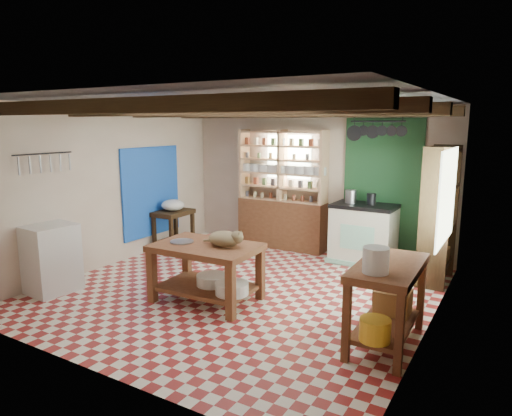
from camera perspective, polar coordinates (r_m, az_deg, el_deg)
The scene contains 30 objects.
floor at distance 6.53m, azimuth -1.99°, elevation -10.30°, with size 5.00×5.00×0.02m, color maroon.
ceiling at distance 6.11m, azimuth -2.15°, elevation 13.24°, with size 5.00×5.00×0.02m, color #403F44.
wall_back at distance 8.37m, azimuth 7.23°, elevation 3.53°, with size 5.00×0.04×2.60m, color beige.
wall_front at distance 4.34m, azimuth -20.24°, elevation -3.62°, with size 5.00×0.04×2.60m, color beige.
wall_left at distance 7.81m, azimuth -17.71°, elevation 2.61°, with size 0.04×5.00×2.60m, color beige.
wall_right at distance 5.29m, azimuth 21.37°, elevation -1.23°, with size 0.04×5.00×2.60m, color beige.
ceiling_beams at distance 6.10m, azimuth -2.15°, elevation 12.12°, with size 5.00×3.80×0.15m, color #342212.
blue_wall_patch at distance 8.43m, azimuth -12.95°, elevation 2.02°, with size 0.04×1.40×1.60m, color blue.
green_wall_patch at distance 7.94m, azimuth 15.44°, elevation 2.49°, with size 1.30×0.04×2.30m, color #1B4524.
window_back at distance 8.53m, azimuth 4.14°, elevation 6.41°, with size 0.90×0.02×0.80m, color white.
window_right at distance 6.25m, azimuth 22.78°, elevation 1.33°, with size 0.02×1.30×1.20m, color white.
utensil_rail at distance 6.98m, azimuth -24.98°, elevation 5.19°, with size 0.06×0.90×0.28m, color black.
pot_rack at distance 7.47m, azimuth 14.92°, elevation 9.19°, with size 0.86×0.12×0.36m, color black.
shelving_unit at distance 8.46m, azimuth 3.27°, elevation 2.31°, with size 1.70×0.34×2.20m, color tan.
tall_rack at distance 7.13m, azimuth 21.89°, elevation -0.83°, with size 0.40×0.86×2.00m, color #342212.
work_table at distance 6.08m, azimuth -6.21°, elevation -8.03°, with size 1.34×0.89×0.76m, color brown.
stove at distance 7.82m, azimuth 13.32°, elevation -3.13°, with size 1.02×0.69×1.00m, color beige.
prep_table at distance 8.58m, azimuth -10.24°, elevation -2.73°, with size 0.50×0.72×0.73m, color #342212.
white_cabinet at distance 6.93m, azimuth -24.20°, elevation -5.79°, with size 0.53×0.63×0.95m, color silver.
right_counter at distance 5.08m, azimuth 16.03°, elevation -11.51°, with size 0.62×1.24×0.89m, color brown.
cat at distance 5.86m, azimuth -4.00°, elevation -3.85°, with size 0.43×0.33×0.20m, color #88734F.
steel_tray at distance 6.13m, azimuth -9.25°, elevation -4.16°, with size 0.31×0.31×0.02m, color #939399.
basin_large at distance 6.13m, azimuth -5.53°, elevation -8.93°, with size 0.41×0.41×0.14m, color silver.
basin_small at distance 5.81m, azimuth -3.03°, elevation -10.00°, with size 0.42×0.42×0.15m, color silver.
kettle_left at distance 7.79m, azimuth 11.76°, elevation 1.44°, with size 0.19×0.19×0.22m, color #939399.
kettle_right at distance 7.68m, azimuth 14.21°, elevation 1.10°, with size 0.15×0.15×0.19m, color black.
enamel_bowl at distance 8.49m, azimuth -10.34°, elevation 0.37°, with size 0.42×0.42×0.21m, color silver.
white_bucket at distance 4.58m, azimuth 14.75°, elevation -6.32°, with size 0.25×0.25×0.25m, color silver.
wicker_basket at distance 5.38m, azimuth 16.74°, elevation -11.16°, with size 0.37×0.30×0.26m, color #A97944.
yellow_tub at distance 4.71m, azimuth 14.64°, elevation -14.51°, with size 0.30×0.30×0.22m, color yellow.
Camera 1 is at (3.30, -5.13, 2.32)m, focal length 32.00 mm.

